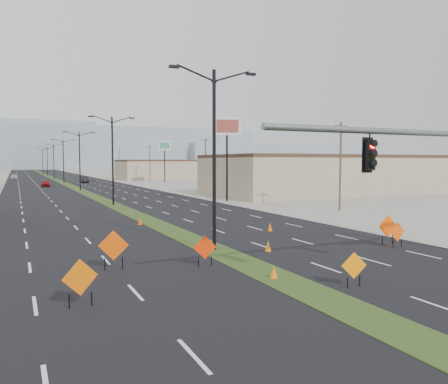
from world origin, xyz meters
name	(u,v)px	position (x,y,z in m)	size (l,w,h in m)	color
ground	(371,320)	(0.00, 0.00, 0.00)	(600.00, 600.00, 0.00)	gray
road_surface	(62,183)	(0.00, 100.00, 0.00)	(25.00, 400.00, 0.02)	black
median_strip	(62,183)	(0.00, 100.00, 0.00)	(2.00, 400.00, 0.04)	#294117
building_se_near	(325,176)	(34.00, 45.00, 2.75)	(36.00, 18.00, 5.50)	tan
building_se_far	(195,170)	(38.00, 110.00, 2.50)	(44.00, 16.00, 5.00)	tan
mesa_center	(95,148)	(40.00, 300.00, 14.00)	(220.00, 50.00, 28.00)	#80929F
mesa_east	(276,157)	(180.00, 290.00, 9.00)	(160.00, 50.00, 18.00)	#80929F
streetlight_0	(214,154)	(0.00, 12.00, 5.42)	(5.15, 0.24, 10.02)	black
streetlight_1	(113,158)	(0.00, 40.00, 5.42)	(5.15, 0.24, 10.02)	black
streetlight_2	(80,159)	(0.00, 68.00, 5.42)	(5.15, 0.24, 10.02)	black
streetlight_3	(63,160)	(0.00, 96.00, 5.42)	(5.15, 0.24, 10.02)	black
streetlight_4	(54,160)	(0.00, 124.00, 5.42)	(5.15, 0.24, 10.02)	black
streetlight_5	(47,160)	(0.00, 152.00, 5.42)	(5.15, 0.24, 10.02)	black
streetlight_6	(43,160)	(0.00, 180.00, 5.42)	(5.15, 0.24, 10.02)	black
utility_pole_0	(340,165)	(20.00, 25.00, 4.67)	(1.60, 0.20, 9.00)	#4C3823
utility_pole_1	(206,163)	(20.00, 60.00, 4.67)	(1.60, 0.20, 9.00)	#4C3823
utility_pole_2	(150,163)	(20.00, 95.00, 4.67)	(1.60, 0.20, 9.00)	#4C3823
utility_pole_3	(119,163)	(20.00, 130.00, 4.67)	(1.60, 0.20, 9.00)	#4C3823
car_left	(46,184)	(-4.64, 82.86, 0.64)	(1.50, 3.73, 1.27)	maroon
car_mid	(85,180)	(4.72, 96.99, 0.73)	(1.55, 4.45, 1.47)	black
car_far	(14,177)	(-10.37, 124.38, 0.66)	(1.85, 4.55, 1.32)	#9DA2A6
construction_sign_0	(80,279)	(-8.09, 5.17, 0.99)	(1.23, 0.38, 1.68)	#DA5A04
construction_sign_1	(113,247)	(-6.02, 9.91, 1.09)	(1.32, 0.48, 1.84)	#E24A04
construction_sign_2	(205,248)	(-2.00, 8.65, 0.88)	(1.13, 0.21, 1.51)	red
construction_sign_3	(354,267)	(2.00, 3.00, 0.82)	(1.04, 0.31, 1.41)	orange
construction_sign_4	(398,233)	(9.84, 8.07, 0.87)	(1.12, 0.10, 1.49)	#FF5405
construction_sign_5	(388,227)	(10.00, 8.97, 1.08)	(1.37, 0.05, 1.83)	#F34E05
cone_0	(274,272)	(-0.21, 5.40, 0.29)	(0.35, 0.35, 0.58)	#FD6E05
cone_1	(268,246)	(2.55, 10.41, 0.30)	(0.36, 0.36, 0.59)	orange
cone_2	(270,227)	(6.39, 16.45, 0.31)	(0.37, 0.37, 0.61)	#E15704
cone_3	(140,221)	(-1.24, 23.50, 0.28)	(0.33, 0.33, 0.56)	#FF3605
pole_sign_east_near	(227,132)	(14.00, 39.15, 8.66)	(3.33, 1.57, 10.54)	black
pole_sign_east_far	(165,149)	(21.88, 88.99, 8.03)	(3.22, 0.81, 9.81)	black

